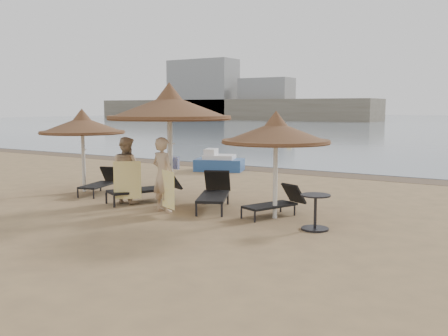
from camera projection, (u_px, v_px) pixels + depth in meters
The scene contains 19 objects.
ground at pixel (149, 215), 12.12m from camera, with size 160.00×160.00×0.00m, color #95744B.
wet_sand_strip at pixel (302, 172), 20.05m from camera, with size 200.00×1.60×0.01m, color brown.
far_shore at pixel (322, 105), 90.55m from camera, with size 150.00×54.80×12.00m.
palapa_left at pixel (82, 126), 15.20m from camera, with size 2.59×2.59×2.57m.
palapa_center at pixel (170, 108), 13.02m from camera, with size 3.28×3.28×3.25m.
palapa_right at pixel (276, 133), 11.53m from camera, with size 2.55×2.55×2.53m.
lounger_far_left at pixel (102, 182), 15.15m from camera, with size 1.00×1.79×0.76m.
lounger_near_left at pixel (148, 187), 13.81m from camera, with size 1.49×2.12×0.91m.
lounger_near_right at pixel (215, 192), 12.97m from camera, with size 1.49×2.13×0.91m.
lounger_far_right at pixel (277, 202), 12.01m from camera, with size 1.13×1.73×0.74m.
side_table at pixel (315, 213), 10.63m from camera, with size 0.63×0.63×0.77m.
person_left at pixel (126, 165), 13.56m from camera, with size 0.96×0.63×2.10m, color tan.
person_right at pixel (163, 169), 12.34m from camera, with size 1.00×0.65×2.18m, color tan.
towel_left at pixel (127, 180), 13.12m from camera, with size 0.58×0.46×1.01m.
towel_right at pixel (168, 190), 12.01m from camera, with size 0.60×0.30×0.92m.
bag_patterned at pixel (174, 163), 13.35m from camera, with size 0.27×0.09×0.34m.
bag_dark at pixel (167, 169), 13.08m from camera, with size 0.22×0.11×0.29m.
pedal_boat at pixel (219, 163), 20.46m from camera, with size 2.21×1.73×0.90m.
buoy_left at pixel (289, 142), 34.16m from camera, with size 0.39×0.39×0.39m, color yellow.
Camera 1 is at (7.81, -9.15, 2.62)m, focal length 40.00 mm.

